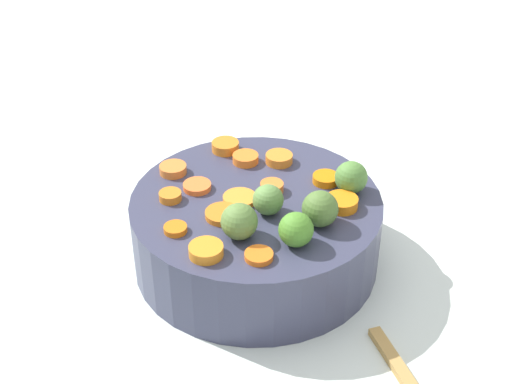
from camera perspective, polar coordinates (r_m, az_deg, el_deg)
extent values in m
cube|color=silver|center=(0.83, -1.85, -5.94)|extent=(2.40, 2.40, 0.02)
cylinder|color=#383A53|center=(0.79, 0.00, -3.14)|extent=(0.28, 0.28, 0.08)
cylinder|color=orange|center=(0.83, 1.88, 2.74)|extent=(0.04, 0.04, 0.01)
cylinder|color=orange|center=(0.78, 1.29, 0.39)|extent=(0.03, 0.03, 0.01)
cylinder|color=orange|center=(0.69, 0.24, -5.18)|extent=(0.04, 0.04, 0.01)
cylinder|color=orange|center=(0.83, -0.86, 2.74)|extent=(0.04, 0.04, 0.01)
cylinder|color=orange|center=(0.76, 6.97, -0.87)|extent=(0.05, 0.05, 0.01)
cylinder|color=orange|center=(0.82, -6.74, 1.85)|extent=(0.04, 0.04, 0.01)
cylinder|color=orange|center=(0.74, -2.71, -1.80)|extent=(0.05, 0.05, 0.01)
cylinder|color=orange|center=(0.85, -2.50, 3.72)|extent=(0.04, 0.04, 0.01)
cylinder|color=orange|center=(0.77, -6.97, -0.33)|extent=(0.03, 0.03, 0.01)
cylinder|color=orange|center=(0.72, -6.55, -2.98)|extent=(0.03, 0.03, 0.01)
cylinder|color=orange|center=(0.69, -4.07, -4.76)|extent=(0.05, 0.05, 0.01)
cylinder|color=orange|center=(0.76, -1.31, -0.52)|extent=(0.05, 0.05, 0.01)
cylinder|color=orange|center=(0.80, 5.66, 1.07)|extent=(0.04, 0.04, 0.01)
cylinder|color=orange|center=(0.78, -4.87, 0.39)|extent=(0.04, 0.04, 0.01)
sphere|color=#4D6F31|center=(0.72, 5.18, -1.42)|extent=(0.04, 0.04, 0.04)
sphere|color=#4B872A|center=(0.69, 3.26, -3.06)|extent=(0.04, 0.04, 0.04)
sphere|color=#4F7F38|center=(0.78, 7.72, 1.18)|extent=(0.04, 0.04, 0.04)
sphere|color=#597D3A|center=(0.70, -1.37, -2.40)|extent=(0.04, 0.04, 0.04)
sphere|color=#5C8842|center=(0.74, 0.98, -0.63)|extent=(0.03, 0.03, 0.03)
cube|color=beige|center=(0.91, 19.41, -2.75)|extent=(0.22, 0.21, 0.01)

